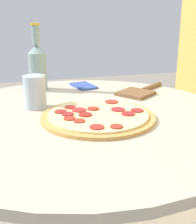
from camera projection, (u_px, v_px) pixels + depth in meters
name	position (u px, v px, depth m)	size (l,w,h in m)	color
table	(84.00, 170.00, 1.02)	(0.97, 0.97, 0.78)	#B2A893
pizza	(98.00, 116.00, 0.93)	(0.34, 0.34, 0.02)	#C68E47
beer_bottle	(37.00, 65.00, 1.23)	(0.07, 0.07, 0.26)	gray
pizza_paddle	(140.00, 91.00, 1.20)	(0.20, 0.24, 0.02)	brown
drinking_glass	(35.00, 92.00, 1.01)	(0.07, 0.07, 0.11)	#ADBCC6
napkin	(84.00, 86.00, 1.30)	(0.14, 0.10, 0.01)	#334C99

